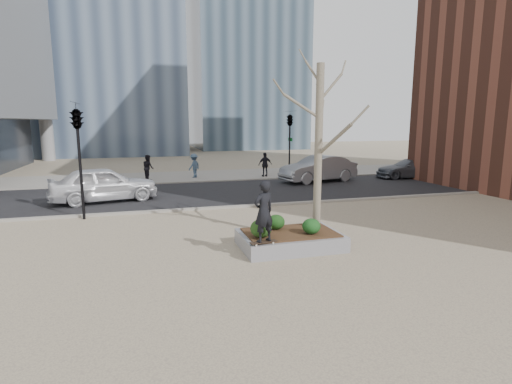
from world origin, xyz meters
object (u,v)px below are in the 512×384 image
object	(u,v)px
planter	(290,240)
police_car	(104,184)
skateboard	(264,243)
skateboarder	(264,211)

from	to	relation	value
planter	police_car	xyz separation A→B (m)	(-6.00, 9.08, 0.63)
planter	skateboard	size ratio (longest dim) A/B	3.85
planter	police_car	bearing A→B (deg)	123.46
planter	skateboard	bearing A→B (deg)	-142.52
skateboard	police_car	distance (m)	11.08
planter	skateboard	xyz separation A→B (m)	(-1.10, -0.84, 0.26)
skateboarder	police_car	world-z (taller)	skateboarder
skateboard	planter	bearing A→B (deg)	28.40
skateboard	police_car	bearing A→B (deg)	107.20
skateboarder	skateboard	bearing A→B (deg)	180.00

